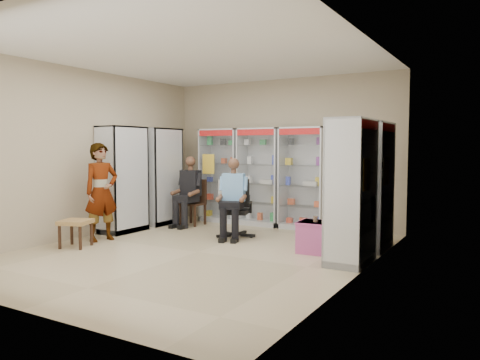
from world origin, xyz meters
The scene contains 18 objects.
floor centered at (0.00, 0.00, 0.00)m, with size 6.00×6.00×0.00m, color tan.
room_shell centered at (0.00, 0.00, 1.97)m, with size 5.02×6.02×3.01m.
cabinet_back_left centered at (-1.30, 2.73, 1.00)m, with size 0.90×0.50×2.00m, color #AEB0B5.
cabinet_back_mid centered at (-0.35, 2.73, 1.00)m, with size 0.90×0.50×2.00m, color silver.
cabinet_back_right centered at (0.60, 2.73, 1.00)m, with size 0.90×0.50×2.00m, color #9FA2A5.
cabinet_right_far centered at (2.23, 1.60, 1.00)m, with size 0.50×0.90×2.00m, color #AAADB1.
cabinet_right_near centered at (2.23, 0.50, 1.00)m, with size 0.50×0.90×2.00m, color #B6B9BE.
cabinet_left_far centered at (-2.23, 1.80, 1.00)m, with size 0.50×0.90×2.00m, color #9DA0A4.
cabinet_left_near centered at (-2.23, 0.70, 1.00)m, with size 0.50×0.90×2.00m, color silver.
wooden_chair centered at (-1.55, 2.00, 0.47)m, with size 0.42×0.42×0.94m, color #2F2112.
seated_customer centered at (-1.55, 1.95, 0.67)m, with size 0.44×0.60×1.34m, color black, non-canonical shape.
office_chair centered at (-0.11, 1.31, 0.52)m, with size 0.57×0.57×1.04m, color black.
seated_shopkeeper centered at (-0.11, 1.26, 0.66)m, with size 0.44×0.61×1.33m, color #70ADDD, non-canonical shape.
pink_trunk centered at (1.58, 0.89, 0.24)m, with size 0.49×0.48×0.48m, color #A2407B.
tea_glass centered at (1.58, 0.86, 0.52)m, with size 0.07×0.07×0.10m, color #631808.
woven_stool_a centered at (1.63, 0.90, 0.18)m, with size 0.36×0.36×0.36m, color tan.
woven_stool_b centered at (-1.90, -0.70, 0.22)m, with size 0.44×0.44×0.44m, color #9E7342.
standing_man centered at (-1.95, -0.10, 0.84)m, with size 0.61×0.40×1.68m, color gray.
Camera 1 is at (4.14, -5.79, 1.61)m, focal length 35.00 mm.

